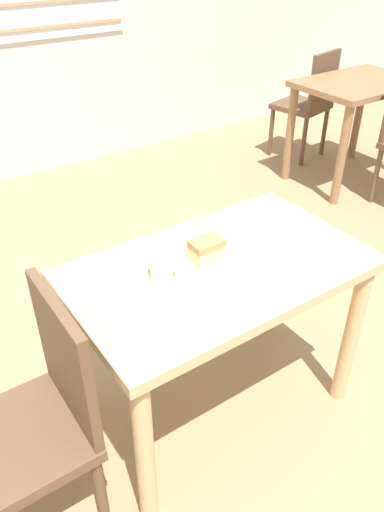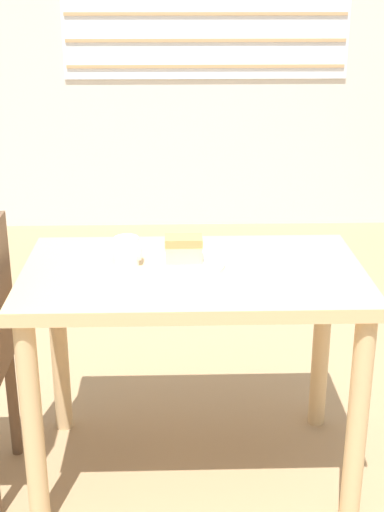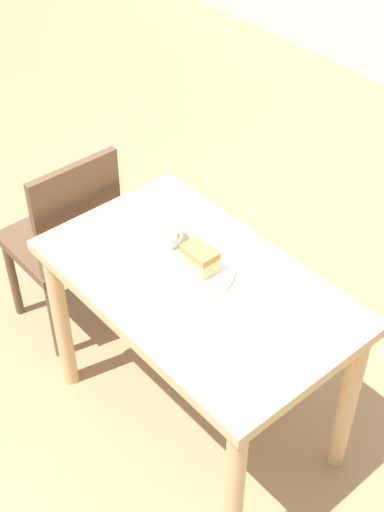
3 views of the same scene
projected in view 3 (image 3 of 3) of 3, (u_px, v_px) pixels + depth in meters
ground_plane at (143, 495)px, 2.44m from camera, size 14.00×14.00×0.00m
dining_table_near at (197, 307)px, 2.29m from camera, size 1.02×0.61×0.71m
chair_near_window at (67, 239)px, 2.74m from camera, size 0.38×0.38×0.86m
plate at (198, 272)px, 2.23m from camera, size 0.23×0.23×0.01m
cake_slice at (200, 258)px, 2.22m from camera, size 0.11×0.07×0.08m
coffee_mug at (169, 233)px, 2.32m from camera, size 0.08×0.07×0.09m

